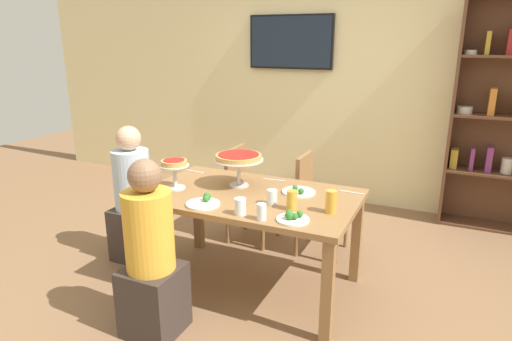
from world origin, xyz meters
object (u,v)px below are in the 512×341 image
object	(u,v)px
salad_plate_spare	(204,202)
cutlery_knife_near	(274,180)
diner_near_left	(151,262)
personal_pizza_stand	(174,167)
cutlery_fork_far	(194,171)
chair_far_left	(246,189)
deep_dish_pizza_stand	(239,159)
water_glass_clear_far	(262,212)
salad_plate_far_diner	(293,218)
television	(291,42)
water_glass_clear_near	(240,206)
water_glass_clear_spare	(272,197)
cutlery_fork_near	(352,192)
salad_plate_near_diner	(299,192)
beer_glass_amber_tall	(292,200)
diner_head_west	(134,204)
beer_glass_amber_short	(331,202)
dining_table	(250,206)
chair_far_right	(316,199)

from	to	relation	value
salad_plate_spare	cutlery_knife_near	bearing A→B (deg)	71.58
diner_near_left	personal_pizza_stand	bearing A→B (deg)	20.69
salad_plate_spare	cutlery_fork_far	bearing A→B (deg)	126.96
chair_far_left	deep_dish_pizza_stand	distance (m)	0.81
salad_plate_spare	water_glass_clear_far	distance (m)	0.47
chair_far_left	salad_plate_far_diner	bearing A→B (deg)	37.97
television	water_glass_clear_near	world-z (taller)	television
deep_dish_pizza_stand	water_glass_clear_spare	xyz separation A→B (m)	(0.38, -0.26, -0.16)
personal_pizza_stand	cutlery_fork_near	size ratio (longest dim) A/B	1.23
salad_plate_near_diner	salad_plate_far_diner	bearing A→B (deg)	-74.83
deep_dish_pizza_stand	beer_glass_amber_tall	size ratio (longest dim) A/B	2.87
water_glass_clear_near	water_glass_clear_far	world-z (taller)	water_glass_clear_near
salad_plate_far_diner	salad_plate_spare	size ratio (longest dim) A/B	0.89
water_glass_clear_far	water_glass_clear_spare	distance (m)	0.28
chair_far_left	deep_dish_pizza_stand	size ratio (longest dim) A/B	2.33
cutlery_fork_near	water_glass_clear_near	bearing A→B (deg)	53.01
diner_head_west	beer_glass_amber_short	size ratio (longest dim) A/B	7.74
chair_far_left	salad_plate_near_diner	distance (m)	0.95
dining_table	deep_dish_pizza_stand	xyz separation A→B (m)	(-0.16, 0.13, 0.30)
television	diner_near_left	xyz separation A→B (m)	(0.17, -2.86, -1.29)
chair_far_left	water_glass_clear_near	xyz separation A→B (m)	(0.50, -1.12, 0.31)
water_glass_clear_near	cutlery_fork_near	xyz separation A→B (m)	(0.56, 0.71, -0.05)
diner_near_left	salad_plate_near_diner	size ratio (longest dim) A/B	4.74
diner_head_west	diner_near_left	bearing A→B (deg)	-45.08
beer_glass_amber_short	cutlery_fork_near	distance (m)	0.44
salad_plate_far_diner	water_glass_clear_far	size ratio (longest dim) A/B	1.96
dining_table	diner_head_west	bearing A→B (deg)	179.51
television	personal_pizza_stand	world-z (taller)	television
salad_plate_spare	water_glass_clear_far	world-z (taller)	water_glass_clear_far
deep_dish_pizza_stand	diner_near_left	bearing A→B (deg)	-100.61
water_glass_clear_near	salad_plate_near_diner	bearing A→B (deg)	69.18
cutlery_fork_near	diner_near_left	bearing A→B (deg)	48.99
water_glass_clear_near	chair_far_right	bearing A→B (deg)	82.11
beer_glass_amber_short	cutlery_fork_near	xyz separation A→B (m)	(0.04, 0.44, -0.07)
chair_far_left	cutlery_fork_near	xyz separation A→B (m)	(1.05, -0.41, 0.26)
beer_glass_amber_short	cutlery_fork_far	world-z (taller)	beer_glass_amber_short
diner_near_left	personal_pizza_stand	distance (m)	0.79
diner_head_west	cutlery_fork_near	world-z (taller)	diner_head_west
dining_table	salad_plate_far_diner	bearing A→B (deg)	-36.51
chair_far_right	personal_pizza_stand	size ratio (longest dim) A/B	3.92
chair_far_left	salad_plate_spare	xyz separation A→B (m)	(0.20, -1.06, 0.27)
television	personal_pizza_stand	size ratio (longest dim) A/B	4.39
salad_plate_near_diner	water_glass_clear_far	world-z (taller)	water_glass_clear_far
chair_far_left	water_glass_clear_spare	distance (m)	1.11
diner_head_west	water_glass_clear_spare	world-z (taller)	diner_head_west
water_glass_clear_spare	cutlery_fork_near	xyz separation A→B (m)	(0.44, 0.46, -0.05)
chair_far_left	salad_plate_spare	bearing A→B (deg)	10.54
personal_pizza_stand	chair_far_right	bearing A→B (deg)	47.04
deep_dish_pizza_stand	personal_pizza_stand	distance (m)	0.48
cutlery_knife_near	salad_plate_near_diner	bearing A→B (deg)	137.43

